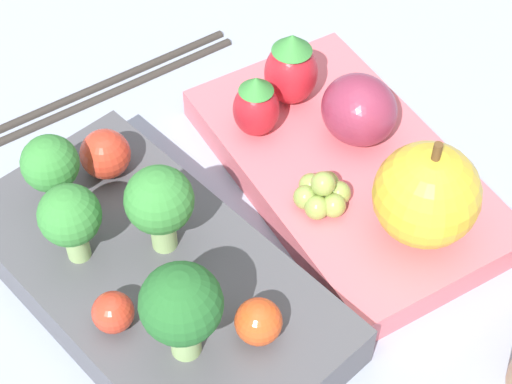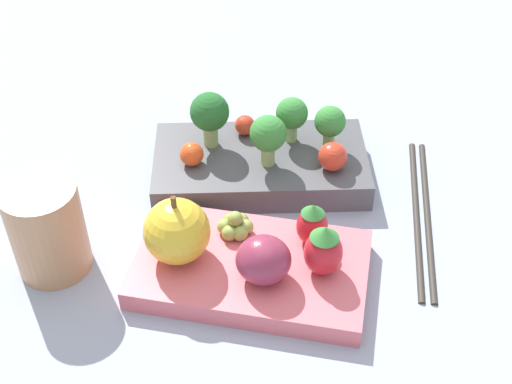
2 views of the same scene
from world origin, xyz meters
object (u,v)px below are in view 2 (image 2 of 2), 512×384
object	(u,v)px
drinking_cup	(47,229)
broccoli_floret_1	(273,135)
broccoli_floret_0	(330,123)
plum	(262,260)
cherry_tomato_1	(192,154)
broccoli_floret_2	(210,114)
strawberry_1	(323,250)
grape_cluster	(235,226)
cherry_tomato_2	(245,125)
cherry_tomato_0	(333,157)
apple	(177,231)
bento_box_savoury	(260,165)
broccoli_floret_3	(292,115)
chopsticks_pair	(422,214)
strawberry_0	(312,224)
bento_box_fruit	(251,269)

from	to	relation	value
drinking_cup	broccoli_floret_1	bearing A→B (deg)	30.88
broccoli_floret_0	plum	world-z (taller)	broccoli_floret_0
broccoli_floret_0	cherry_tomato_1	world-z (taller)	broccoli_floret_0
broccoli_floret_2	strawberry_1	bearing A→B (deg)	-55.84
plum	grape_cluster	bearing A→B (deg)	115.78
cherry_tomato_2	strawberry_1	world-z (taller)	strawberry_1
cherry_tomato_0	apple	size ratio (longest dim) A/B	0.42
bento_box_savoury	strawberry_1	distance (m)	0.15
cherry_tomato_0	grape_cluster	xyz separation A→B (m)	(-0.09, -0.08, -0.01)
broccoli_floret_3	grape_cluster	distance (m)	0.13
broccoli_floret_1	cherry_tomato_0	distance (m)	0.06
plum	chopsticks_pair	size ratio (longest dim) A/B	0.21
plum	grape_cluster	distance (m)	0.06
cherry_tomato_1	apple	size ratio (longest dim) A/B	0.35
cherry_tomato_1	broccoli_floret_2	bearing A→B (deg)	63.61
grape_cluster	cherry_tomato_2	bearing A→B (deg)	89.20
cherry_tomato_1	drinking_cup	world-z (taller)	drinking_cup
broccoli_floret_2	strawberry_1	size ratio (longest dim) A/B	1.17
broccoli_floret_2	strawberry_0	xyz separation A→B (m)	(0.09, -0.12, -0.02)
strawberry_0	plum	distance (m)	0.06
plum	strawberry_0	bearing A→B (deg)	46.26
bento_box_fruit	broccoli_floret_3	distance (m)	0.16
strawberry_1	plum	distance (m)	0.05
broccoli_floret_3	apple	world-z (taller)	apple
broccoli_floret_1	strawberry_0	bearing A→B (deg)	-69.21
chopsticks_pair	broccoli_floret_0	bearing A→B (deg)	143.15
strawberry_1	plum	bearing A→B (deg)	-168.87
apple	grape_cluster	xyz separation A→B (m)	(0.05, 0.03, -0.02)
cherry_tomato_2	broccoli_floret_1	bearing A→B (deg)	-58.11
strawberry_0	strawberry_1	xyz separation A→B (m)	(0.01, -0.03, 0.00)
bento_box_savoury	strawberry_0	bearing A→B (deg)	-66.01
broccoli_floret_0	cherry_tomato_2	world-z (taller)	broccoli_floret_0
strawberry_1	drinking_cup	bearing A→B (deg)	176.12
broccoli_floret_0	apple	size ratio (longest dim) A/B	0.70
bento_box_savoury	cherry_tomato_0	size ratio (longest dim) A/B	7.73
broccoli_floret_3	plum	distance (m)	0.17
bento_box_savoury	cherry_tomato_1	world-z (taller)	cherry_tomato_1
drinking_cup	chopsticks_pair	bearing A→B (deg)	12.59
bento_box_savoury	drinking_cup	world-z (taller)	drinking_cup
plum	broccoli_floret_1	bearing A→B (deg)	87.49
cherry_tomato_1	apple	world-z (taller)	apple
broccoli_floret_0	drinking_cup	size ratio (longest dim) A/B	0.53
apple	broccoli_floret_1	bearing A→B (deg)	56.21
drinking_cup	apple	bearing A→B (deg)	-1.74
bento_box_savoury	broccoli_floret_3	xyz separation A→B (m)	(0.03, 0.02, 0.04)
broccoli_floret_0	strawberry_0	size ratio (longest dim) A/B	1.11
bento_box_savoury	cherry_tomato_2	distance (m)	0.04
bento_box_savoury	apple	world-z (taller)	apple
broccoli_floret_1	cherry_tomato_1	world-z (taller)	broccoli_floret_1
cherry_tomato_2	drinking_cup	bearing A→B (deg)	-135.01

